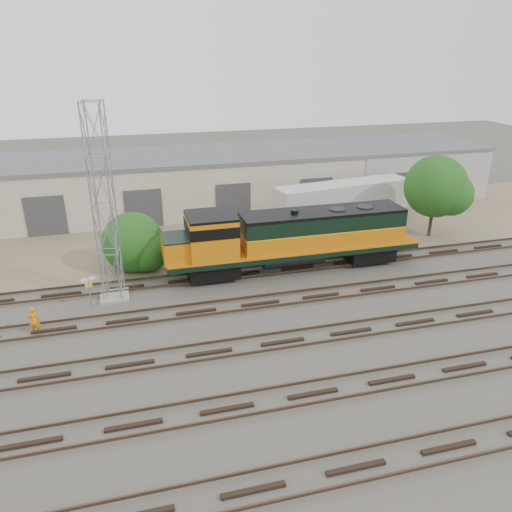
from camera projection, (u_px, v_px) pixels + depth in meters
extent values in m
plane|color=#47423A|center=(267.00, 316.00, 29.47)|extent=(140.00, 140.00, 0.00)
cube|color=#726047|center=(219.00, 232.00, 42.83)|extent=(80.00, 16.00, 0.02)
cube|color=black|center=(356.00, 468.00, 18.76)|extent=(80.00, 2.40, 0.14)
cube|color=#4C3828|center=(365.00, 480.00, 18.03)|extent=(80.00, 0.08, 0.14)
cube|color=#4C3828|center=(348.00, 451.00, 19.37)|extent=(80.00, 0.08, 0.14)
cube|color=black|center=(313.00, 394.00, 22.76)|extent=(80.00, 2.40, 0.14)
cube|color=#4C3828|center=(319.00, 402.00, 22.04)|extent=(80.00, 0.08, 0.14)
cube|color=#4C3828|center=(307.00, 381.00, 23.38)|extent=(80.00, 0.08, 0.14)
cube|color=black|center=(283.00, 342.00, 26.77)|extent=(80.00, 2.40, 0.14)
cube|color=#4C3828|center=(287.00, 347.00, 26.05)|extent=(80.00, 0.08, 0.14)
cube|color=#4C3828|center=(279.00, 332.00, 27.39)|extent=(80.00, 0.08, 0.14)
cube|color=black|center=(260.00, 303.00, 30.78)|extent=(80.00, 2.40, 0.14)
cube|color=#4C3828|center=(264.00, 307.00, 30.06)|extent=(80.00, 0.08, 0.14)
cube|color=#4C3828|center=(257.00, 296.00, 31.40)|extent=(80.00, 0.08, 0.14)
cube|color=black|center=(243.00, 274.00, 34.79)|extent=(80.00, 2.40, 0.14)
cube|color=#4C3828|center=(246.00, 277.00, 34.07)|extent=(80.00, 0.08, 0.14)
cube|color=#4C3828|center=(241.00, 268.00, 35.40)|extent=(80.00, 0.08, 0.14)
cube|color=beige|center=(202.00, 181.00, 48.99)|extent=(58.00, 10.00, 5.00)
cube|color=#59595B|center=(201.00, 155.00, 47.97)|extent=(58.40, 10.40, 0.30)
cube|color=#999993|center=(429.00, 179.00, 49.75)|extent=(14.00, 0.10, 5.00)
cube|color=#333335|center=(46.00, 216.00, 41.45)|extent=(3.20, 0.12, 3.40)
cube|color=#333335|center=(144.00, 209.00, 43.36)|extent=(3.20, 0.12, 3.40)
cube|color=#333335|center=(233.00, 202.00, 45.27)|extent=(3.20, 0.12, 3.40)
cube|color=#333335|center=(316.00, 196.00, 47.18)|extent=(3.20, 0.12, 3.40)
cube|color=#333335|center=(392.00, 190.00, 49.09)|extent=(3.20, 0.12, 3.40)
cube|color=black|center=(213.00, 268.00, 33.99)|extent=(3.37, 2.53, 1.05)
cube|color=black|center=(367.00, 251.00, 36.76)|extent=(3.37, 2.53, 1.05)
cube|color=black|center=(293.00, 250.00, 35.10)|extent=(17.91, 3.16, 0.37)
cylinder|color=black|center=(293.00, 258.00, 35.35)|extent=(4.43, 1.16, 1.16)
cube|color=#C46709|center=(322.00, 236.00, 35.29)|extent=(11.59, 2.74, 1.26)
cube|color=black|center=(323.00, 221.00, 34.84)|extent=(11.59, 2.74, 1.05)
cube|color=black|center=(323.00, 212.00, 34.59)|extent=(11.59, 2.74, 0.21)
cube|color=#C46709|center=(211.00, 236.00, 33.12)|extent=(3.16, 3.16, 2.74)
cube|color=black|center=(211.00, 216.00, 32.55)|extent=(3.16, 3.16, 0.17)
cube|color=#C46709|center=(175.00, 249.00, 32.78)|extent=(1.69, 2.53, 1.48)
cube|color=gray|center=(115.00, 296.00, 31.63)|extent=(1.77, 1.77, 0.20)
cylinder|color=gray|center=(94.00, 203.00, 29.66)|extent=(0.09, 0.09, 11.80)
cylinder|color=gray|center=(113.00, 202.00, 29.92)|extent=(0.09, 0.09, 11.80)
cylinder|color=gray|center=(94.00, 209.00, 28.70)|extent=(0.09, 0.09, 11.80)
cylinder|color=gray|center=(113.00, 207.00, 28.96)|extent=(0.09, 0.09, 11.80)
cylinder|color=gray|center=(90.00, 293.00, 30.03)|extent=(0.07, 0.07, 2.06)
cube|color=white|center=(88.00, 279.00, 29.68)|extent=(0.79, 0.37, 0.21)
cube|color=yellow|center=(89.00, 285.00, 29.83)|extent=(0.40, 0.20, 0.33)
imported|color=orange|center=(34.00, 320.00, 27.43)|extent=(0.62, 0.43, 1.62)
cube|color=silver|center=(343.00, 197.00, 43.68)|extent=(12.68, 4.35, 2.58)
cube|color=black|center=(386.00, 213.00, 46.29)|extent=(2.63, 2.71, 0.96)
cube|color=black|center=(299.00, 229.00, 41.83)|extent=(0.14, 0.14, 1.24)
cube|color=black|center=(289.00, 222.00, 43.45)|extent=(0.14, 0.14, 1.24)
cube|color=navy|center=(390.00, 206.00, 47.26)|extent=(1.82, 1.74, 1.50)
cube|color=maroon|center=(384.00, 203.00, 48.32)|extent=(1.77, 1.70, 1.40)
cylinder|color=#382619|center=(135.00, 265.00, 35.93)|extent=(0.30, 0.30, 0.40)
sphere|color=#1A4714|center=(133.00, 243.00, 35.26)|extent=(4.35, 4.35, 4.35)
sphere|color=#1A4714|center=(147.00, 250.00, 35.06)|extent=(3.05, 3.05, 3.05)
cylinder|color=#382619|center=(431.00, 222.00, 41.53)|extent=(0.29, 0.29, 2.51)
sphere|color=#1A4714|center=(436.00, 186.00, 40.37)|extent=(5.02, 5.02, 5.02)
sphere|color=#1A4714|center=(451.00, 194.00, 40.13)|extent=(3.52, 3.52, 3.52)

